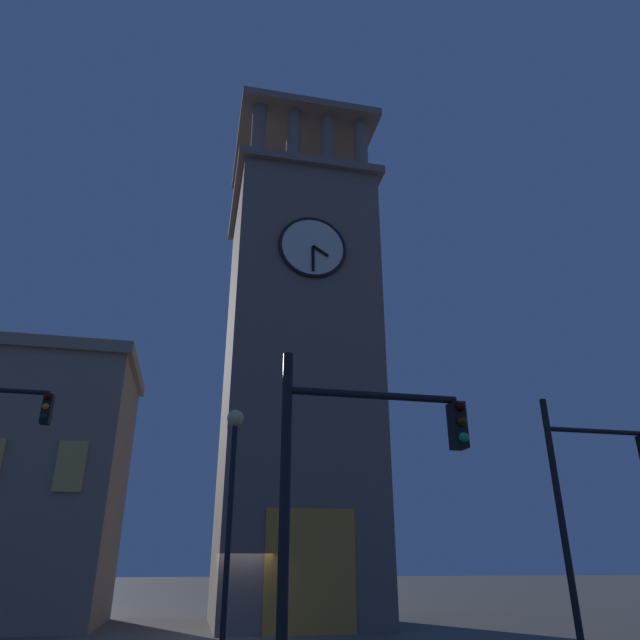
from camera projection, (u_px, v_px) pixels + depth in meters
The scene contains 5 objects.
ground_plane at pixel (231, 636), 18.72m from camera, with size 200.00×200.00×0.00m, color #56544F.
clocktower at pixel (296, 372), 26.01m from camera, with size 6.86×7.66×25.56m.
traffic_signal_near at pixel (589, 491), 13.60m from camera, with size 2.89×0.41×5.97m.
traffic_signal_mid at pixel (350, 475), 8.54m from camera, with size 2.99×0.41×5.24m.
street_lamp at pixel (232, 483), 14.36m from camera, with size 0.44×0.44×5.92m.
Camera 1 is at (1.66, 21.44, 2.15)m, focal length 31.98 mm.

